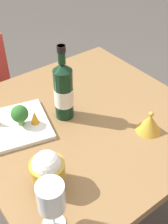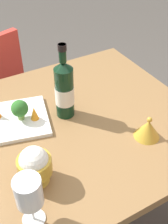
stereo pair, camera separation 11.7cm
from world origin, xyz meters
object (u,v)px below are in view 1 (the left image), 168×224
Objects in this scene: rice_bowl at (47,170)px; rice_bowl_lid at (150,123)px; serving_plate at (16,125)px; wine_glass at (51,198)px; broccoli_floret at (20,114)px; carrot_garnish_left at (35,117)px; wine_bottle at (64,91)px.

rice_bowl_lid is at bearing 177.92° from rice_bowl.
rice_bowl_lid is at bearing 140.76° from serving_plate.
wine_glass reaches higher than serving_plate.
broccoli_floret is (-0.12, -0.43, -0.06)m from wine_glass.
broccoli_floret is at bearing -39.44° from rice_bowl_lid.
rice_bowl is 1.42× the size of rice_bowl_lid.
carrot_garnish_left is at bearing -111.23° from rice_bowl.
carrot_garnish_left is at bearing -112.77° from wine_glass.
rice_bowl is at bearing 82.50° from serving_plate.
wine_bottle is 1.77× the size of wine_glass.
wine_glass is 0.59× the size of serving_plate.
carrot_garnish_left is (-0.05, 0.03, -0.02)m from broccoli_floret.
rice_bowl is 0.45m from rice_bowl_lid.
broccoli_floret is (0.18, -0.04, -0.06)m from wine_bottle.
broccoli_floret is 0.06m from carrot_garnish_left.
serving_plate is 0.06m from broccoli_floret.
wine_glass is at bearing 76.84° from serving_plate.
carrot_garnish_left is at bearing -40.54° from rice_bowl_lid.
rice_bowl is 1.65× the size of broccoli_floret.
wine_bottle is 1.04× the size of serving_plate.
wine_glass reaches higher than rice_bowl_lid.
broccoli_floret is at bearing -105.75° from wine_glass.
wine_glass reaches higher than rice_bowl.
rice_bowl is 2.49× the size of carrot_garnish_left.
rice_bowl_lid is (-0.21, 0.27, -0.09)m from wine_bottle.
rice_bowl_lid is 0.33× the size of serving_plate.
wine_glass is 0.53m from rice_bowl_lid.
rice_bowl_lid is (-0.44, 0.02, -0.04)m from rice_bowl.
carrot_garnish_left is (-0.17, -0.40, -0.08)m from wine_glass.
wine_glass is at bearing 52.23° from wine_bottle.
wine_bottle is at bearing 165.79° from broccoli_floret.
wine_bottle reaches higher than serving_plate.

